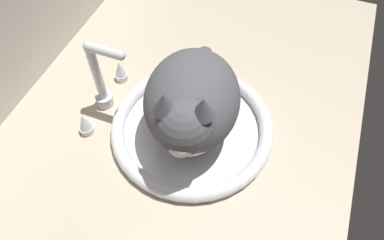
# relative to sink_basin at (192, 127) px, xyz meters

# --- Properties ---
(countertop) EXTENTS (1.24, 0.77, 0.03)m
(countertop) POSITION_rel_sink_basin_xyz_m (0.00, 0.03, -0.03)
(countertop) COLOR #B7A88E
(countertop) RESTS_ON ground
(backsplash_wall) EXTENTS (1.24, 0.02, 0.31)m
(backsplash_wall) POSITION_rel_sink_basin_xyz_m (0.00, 0.43, 0.11)
(backsplash_wall) COLOR beige
(backsplash_wall) RESTS_ON ground
(sink_basin) EXTENTS (0.36, 0.36, 0.03)m
(sink_basin) POSITION_rel_sink_basin_xyz_m (0.00, 0.00, 0.00)
(sink_basin) COLOR white
(sink_basin) RESTS_ON countertop
(faucet) EXTENTS (0.20, 0.10, 0.19)m
(faucet) POSITION_rel_sink_basin_xyz_m (-0.00, 0.21, 0.06)
(faucet) COLOR silver
(faucet) RESTS_ON countertop
(cat) EXTENTS (0.36, 0.24, 0.21)m
(cat) POSITION_rel_sink_basin_xyz_m (-0.02, -0.00, 0.10)
(cat) COLOR #4C4C51
(cat) RESTS_ON sink_basin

